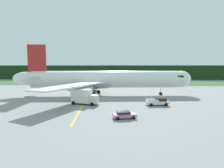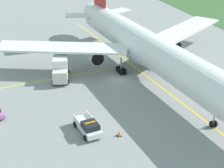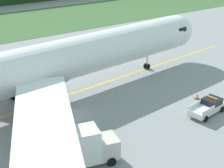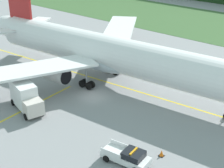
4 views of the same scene
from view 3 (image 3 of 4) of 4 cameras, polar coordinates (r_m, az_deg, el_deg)
The scene contains 6 objects.
ground at distance 42.00m, azimuth -6.72°, elevation -5.35°, with size 320.00×320.00×0.00m, color gray.
taxiway_centerline_main at distance 46.44m, azimuth -9.65°, elevation -2.58°, with size 75.38×0.30×0.01m, color yellow.
airliner at distance 44.16m, azimuth -10.84°, elevation 3.11°, with size 57.47×48.34×16.19m.
ops_pickup_truck at distance 43.59m, azimuth 15.82°, elevation -3.67°, with size 5.57×2.88×1.94m.
catering_truck at distance 32.56m, azimuth -5.33°, elevation -10.52°, with size 7.03×4.08×3.97m.
apron_cone at distance 47.25m, azimuth 14.11°, elevation -2.01°, with size 0.61×0.61×0.77m.
Camera 3 is at (-17.39, -32.52, 20.10)m, focal length 54.50 mm.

